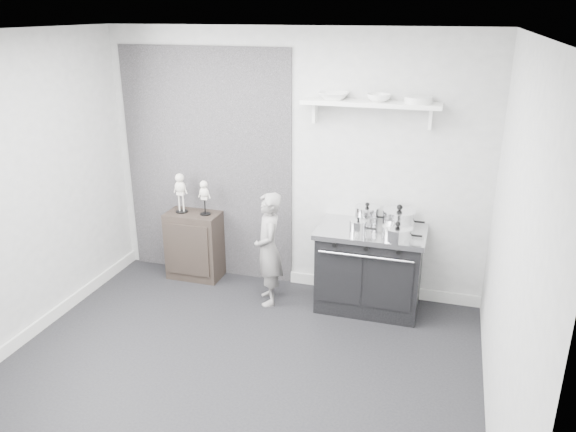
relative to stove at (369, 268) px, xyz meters
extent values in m
plane|color=black|center=(-0.90, -1.48, -0.42)|extent=(4.00, 4.00, 0.00)
cube|color=#A7A8A5|center=(-0.90, 0.32, 0.93)|extent=(4.00, 0.02, 2.70)
cube|color=#A7A8A5|center=(-0.90, -3.28, 0.93)|extent=(4.00, 0.02, 2.70)
cube|color=#A7A8A5|center=(-2.90, -1.48, 0.93)|extent=(0.02, 3.60, 2.70)
cube|color=#A7A8A5|center=(1.10, -1.48, 0.93)|extent=(0.02, 3.60, 2.70)
cube|color=silver|center=(-0.90, -1.48, 2.28)|extent=(4.00, 3.60, 0.02)
cube|color=black|center=(-1.85, 0.31, 0.83)|extent=(1.90, 0.02, 2.50)
cube|color=silver|center=(0.10, 0.30, -0.36)|extent=(2.00, 0.03, 0.12)
cube|color=silver|center=(-2.88, -1.48, -0.36)|extent=(0.03, 3.60, 0.12)
cube|color=white|center=(-0.10, 0.19, 1.60)|extent=(1.30, 0.26, 0.04)
cube|color=white|center=(-0.65, 0.26, 1.48)|extent=(0.03, 0.12, 0.20)
cube|color=white|center=(0.45, 0.26, 1.48)|extent=(0.03, 0.12, 0.20)
cube|color=black|center=(0.00, 0.00, -0.03)|extent=(0.99, 0.59, 0.79)
cube|color=silver|center=(0.00, 0.00, 0.39)|extent=(1.05, 0.63, 0.05)
cube|color=black|center=(-0.24, -0.29, -0.01)|extent=(0.42, 0.02, 0.51)
cube|color=black|center=(0.24, -0.29, -0.01)|extent=(0.42, 0.02, 0.51)
cylinder|color=silver|center=(0.00, -0.32, 0.27)|extent=(0.89, 0.02, 0.02)
cylinder|color=black|center=(-0.30, -0.31, 0.35)|extent=(0.04, 0.03, 0.04)
cylinder|color=black|center=(0.00, -0.31, 0.35)|extent=(0.04, 0.03, 0.04)
cylinder|color=black|center=(0.30, -0.31, 0.35)|extent=(0.04, 0.03, 0.04)
cube|color=black|center=(-1.97, 0.13, -0.04)|extent=(0.58, 0.34, 0.76)
imported|color=gray|center=(-0.99, -0.18, 0.16)|extent=(0.43, 0.50, 1.17)
cylinder|color=silver|center=(-0.07, 0.14, 0.50)|extent=(0.24, 0.24, 0.17)
cylinder|color=silver|center=(-0.07, 0.14, 0.59)|extent=(0.24, 0.24, 0.02)
sphere|color=black|center=(-0.07, 0.14, 0.62)|extent=(0.04, 0.04, 0.04)
cylinder|color=black|center=(0.09, 0.14, 0.50)|extent=(0.10, 0.02, 0.02)
cylinder|color=silver|center=(0.24, 0.11, 0.50)|extent=(0.31, 0.31, 0.17)
cylinder|color=silver|center=(0.24, 0.11, 0.60)|extent=(0.32, 0.32, 0.02)
sphere|color=black|center=(0.24, 0.11, 0.63)|extent=(0.06, 0.06, 0.06)
cylinder|color=black|center=(0.44, 0.11, 0.50)|extent=(0.10, 0.02, 0.02)
cylinder|color=silver|center=(0.26, -0.18, 0.47)|extent=(0.28, 0.28, 0.11)
cylinder|color=silver|center=(0.26, -0.18, 0.54)|extent=(0.28, 0.28, 0.01)
sphere|color=black|center=(0.26, -0.18, 0.57)|extent=(0.05, 0.05, 0.05)
cylinder|color=black|center=(0.44, -0.18, 0.47)|extent=(0.10, 0.02, 0.02)
cylinder|color=silver|center=(-0.11, -0.13, 0.47)|extent=(0.17, 0.17, 0.11)
cylinder|color=silver|center=(-0.11, -0.13, 0.54)|extent=(0.17, 0.17, 0.01)
sphere|color=black|center=(-0.11, -0.13, 0.56)|extent=(0.03, 0.03, 0.03)
cylinder|color=black|center=(0.01, -0.13, 0.47)|extent=(0.10, 0.02, 0.02)
imported|color=white|center=(-0.45, 0.19, 1.65)|extent=(0.29, 0.29, 0.07)
imported|color=white|center=(-0.03, 0.19, 1.65)|extent=(0.22, 0.22, 0.07)
cylinder|color=silver|center=(0.33, 0.19, 1.65)|extent=(0.25, 0.25, 0.06)
camera|label=1|loc=(0.66, -5.06, 2.42)|focal=35.00mm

